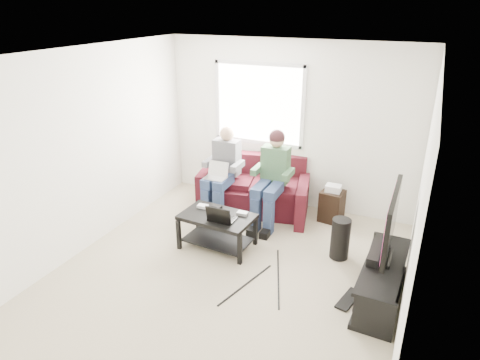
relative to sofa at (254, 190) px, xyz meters
name	(u,v)px	position (x,y,z in m)	size (l,w,h in m)	color
floor	(227,274)	(0.39, -1.82, -0.31)	(4.50, 4.50, 0.00)	tan
ceiling	(223,55)	(0.39, -1.82, 2.29)	(4.50, 4.50, 0.00)	white
wall_back	(289,126)	(0.39, 0.43, 0.99)	(4.50, 4.50, 0.00)	white
wall_front	(77,293)	(0.39, -4.07, 0.99)	(4.50, 4.50, 0.00)	white
wall_left	(85,152)	(-1.61, -1.82, 0.99)	(4.50, 4.50, 0.00)	white
wall_right	(418,209)	(2.39, -1.82, 0.99)	(4.50, 4.50, 0.00)	white
window	(259,104)	(-0.11, 0.41, 1.29)	(1.48, 0.04, 1.28)	white
sofa	(254,190)	(0.00, 0.00, 0.00)	(1.95, 1.13, 0.83)	#411012
person_left	(222,168)	(-0.40, -0.31, 0.42)	(0.40, 0.70, 1.34)	navy
person_right	(272,172)	(0.40, -0.29, 0.48)	(0.40, 0.71, 1.39)	navy
laptop_silver	(216,174)	(-0.40, -0.53, 0.40)	(0.32, 0.22, 0.24)	silver
coffee_table	(217,223)	(0.00, -1.29, 0.04)	(0.99, 0.65, 0.48)	black
laptop_black	(222,211)	(0.12, -1.37, 0.28)	(0.34, 0.24, 0.24)	black
controller_a	(203,206)	(-0.28, -1.17, 0.18)	(0.14, 0.09, 0.04)	silver
controller_b	(217,207)	(-0.10, -1.11, 0.18)	(0.14, 0.09, 0.04)	black
controller_c	(242,213)	(0.30, -1.14, 0.18)	(0.14, 0.09, 0.04)	gray
tv_stand	(382,282)	(2.16, -1.51, -0.11)	(0.46, 1.37, 0.45)	black
tv	(391,222)	(2.16, -1.41, 0.60)	(0.12, 1.10, 0.81)	black
soundbar	(375,253)	(2.04, -1.41, 0.19)	(0.12, 0.50, 0.10)	black
drink_cup	(387,232)	(2.11, -0.88, 0.20)	(0.08, 0.08, 0.12)	#B6764E
console_white	(377,298)	(2.16, -1.91, -0.04)	(0.30, 0.22, 0.06)	silver
console_grey	(386,263)	(2.16, -1.21, -0.03)	(0.34, 0.26, 0.08)	gray
console_black	(382,279)	(2.16, -1.56, -0.04)	(0.38, 0.30, 0.07)	black
subwoofer	(340,239)	(1.56, -0.87, -0.04)	(0.24, 0.24, 0.55)	black
keyboard_floor	(348,299)	(1.85, -1.71, -0.30)	(0.14, 0.43, 0.02)	black
end_table	(332,205)	(1.23, 0.10, -0.05)	(0.32, 0.32, 0.58)	black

